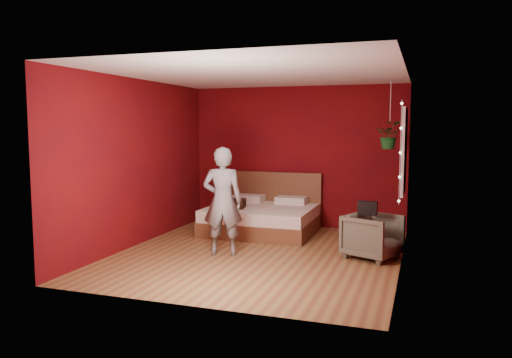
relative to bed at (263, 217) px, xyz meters
name	(u,v)px	position (x,y,z in m)	size (l,w,h in m)	color
floor	(259,254)	(0.43, -1.51, -0.26)	(4.50, 4.50, 0.00)	olive
room_walls	(259,139)	(0.43, -1.51, 1.42)	(4.04, 4.54, 2.62)	#690B0B
window	(404,151)	(2.39, -0.61, 1.24)	(0.05, 0.97, 1.27)	white
fairy_lights	(400,153)	(2.37, -1.13, 1.24)	(0.04, 0.04, 1.45)	silver
bed	(263,217)	(0.00, 0.00, 0.00)	(1.83, 1.56, 1.01)	brown
person	(223,201)	(-0.05, -1.71, 0.52)	(0.57, 0.38, 1.57)	slate
armchair	(373,236)	(2.03, -1.21, 0.05)	(0.67, 0.69, 0.63)	#565544
handbag	(368,208)	(1.95, -1.25, 0.46)	(0.26, 0.13, 0.19)	black
throw_pillow	(233,204)	(-0.43, -0.31, 0.27)	(0.40, 0.40, 0.14)	#321C10
hanging_plant	(390,135)	(2.14, 0.03, 1.46)	(0.41, 0.36, 1.10)	silver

